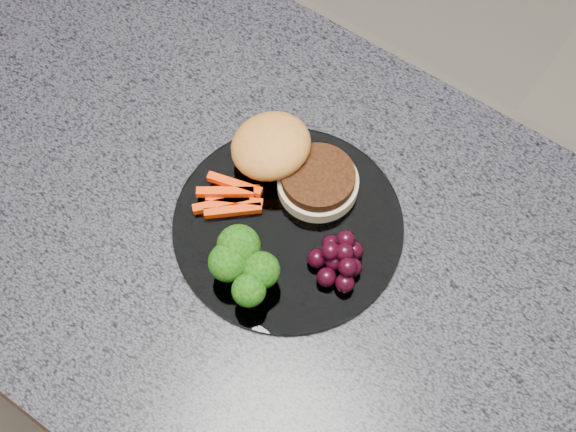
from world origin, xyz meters
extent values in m
plane|color=gray|center=(0.00, 0.00, 0.00)|extent=(4.00, 4.00, 0.00)
cube|color=brown|center=(0.00, 0.00, 0.43)|extent=(1.20, 0.60, 0.86)
cube|color=#43434C|center=(0.00, 0.00, 0.88)|extent=(1.20, 0.60, 0.04)
cylinder|color=white|center=(-0.03, 0.02, 0.90)|extent=(0.26, 0.26, 0.01)
cylinder|color=#C6B48B|center=(-0.03, 0.08, 0.91)|extent=(0.10, 0.10, 0.02)
cylinder|color=#401E0C|center=(-0.03, 0.08, 0.93)|extent=(0.09, 0.09, 0.01)
ellipsoid|color=#C97032|center=(-0.09, 0.08, 0.93)|extent=(0.10, 0.10, 0.05)
cube|color=#F93904|center=(-0.10, 0.02, 0.91)|extent=(0.06, 0.05, 0.01)
cube|color=#F93904|center=(-0.09, 0.01, 0.91)|extent=(0.06, 0.04, 0.01)
cube|color=#F93904|center=(-0.10, 0.00, 0.91)|extent=(0.05, 0.05, 0.01)
cube|color=#F93904|center=(-0.10, 0.02, 0.92)|extent=(0.07, 0.03, 0.01)
cube|color=#F93904|center=(-0.11, 0.01, 0.92)|extent=(0.06, 0.05, 0.01)
cube|color=#F93904|center=(-0.09, 0.00, 0.91)|extent=(0.05, 0.05, 0.01)
cylinder|color=olive|center=(-0.05, -0.04, 0.92)|extent=(0.02, 0.02, 0.02)
ellipsoid|color=#0F3306|center=(-0.05, -0.04, 0.94)|extent=(0.05, 0.05, 0.04)
cylinder|color=olive|center=(-0.01, -0.05, 0.92)|extent=(0.01, 0.01, 0.02)
ellipsoid|color=#0F3306|center=(-0.01, -0.05, 0.94)|extent=(0.04, 0.04, 0.04)
cylinder|color=olive|center=(-0.04, -0.06, 0.92)|extent=(0.02, 0.02, 0.02)
ellipsoid|color=#0F3306|center=(-0.04, -0.06, 0.94)|extent=(0.04, 0.04, 0.04)
cylinder|color=olive|center=(-0.01, -0.08, 0.92)|extent=(0.01, 0.01, 0.02)
ellipsoid|color=#0F3306|center=(-0.01, -0.08, 0.94)|extent=(0.04, 0.04, 0.03)
sphere|color=black|center=(0.04, 0.01, 0.92)|extent=(0.02, 0.02, 0.02)
sphere|color=black|center=(0.06, 0.02, 0.92)|extent=(0.02, 0.02, 0.02)
sphere|color=black|center=(0.05, 0.03, 0.92)|extent=(0.02, 0.02, 0.02)
sphere|color=black|center=(0.03, 0.03, 0.92)|extent=(0.02, 0.02, 0.02)
sphere|color=black|center=(0.02, 0.00, 0.92)|extent=(0.02, 0.02, 0.02)
sphere|color=black|center=(0.05, -0.01, 0.92)|extent=(0.02, 0.02, 0.02)
sphere|color=black|center=(0.07, 0.00, 0.92)|extent=(0.02, 0.02, 0.02)
sphere|color=black|center=(0.05, 0.02, 0.93)|extent=(0.02, 0.02, 0.02)
sphere|color=black|center=(0.04, 0.01, 0.93)|extent=(0.02, 0.02, 0.02)
sphere|color=black|center=(0.06, 0.01, 0.93)|extent=(0.02, 0.02, 0.02)
sphere|color=black|center=(0.04, 0.03, 0.93)|extent=(0.02, 0.02, 0.02)
camera|label=1|loc=(0.21, -0.31, 1.71)|focal=50.00mm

